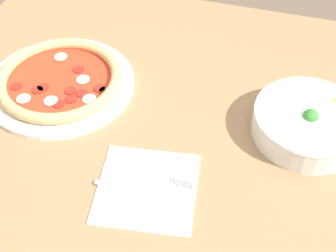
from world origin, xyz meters
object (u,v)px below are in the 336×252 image
Objects in this scene: pizza at (60,81)px; knife at (139,196)px; fork at (150,175)px; bowl at (308,122)px.

pizza is 1.73× the size of knife.
fork is (0.19, 0.28, -0.01)m from pizza.
fork and knife have the same top height.
fork is at bearing 86.49° from knife.
fork is 0.86× the size of knife.
pizza is 1.49× the size of bowl.
pizza is 0.34m from fork.
pizza is at bearing 149.48° from fork.
knife is (0.25, 0.27, -0.01)m from pizza.
pizza is 0.37m from knife.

